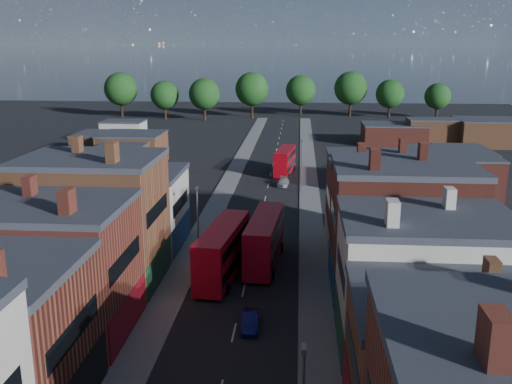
% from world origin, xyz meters
% --- Properties ---
extents(pavement_west, '(3.00, 200.00, 0.12)m').
position_xyz_m(pavement_west, '(-6.50, 50.00, 0.06)').
color(pavement_west, gray).
rests_on(pavement_west, ground).
extents(pavement_east, '(3.00, 200.00, 0.12)m').
position_xyz_m(pavement_east, '(6.50, 50.00, 0.06)').
color(pavement_east, gray).
rests_on(pavement_east, ground).
extents(lamp_post_2, '(0.25, 0.70, 8.12)m').
position_xyz_m(lamp_post_2, '(-5.20, 30.00, 4.70)').
color(lamp_post_2, slate).
rests_on(lamp_post_2, ground).
extents(lamp_post_3, '(0.25, 0.70, 8.12)m').
position_xyz_m(lamp_post_3, '(5.20, 60.00, 4.70)').
color(lamp_post_3, slate).
rests_on(lamp_post_3, ground).
extents(bus_0, '(4.10, 12.05, 5.10)m').
position_xyz_m(bus_0, '(-2.27, 26.82, 2.75)').
color(bus_0, red).
rests_on(bus_0, ground).
extents(bus_1, '(3.60, 11.81, 5.03)m').
position_xyz_m(bus_1, '(1.50, 30.49, 2.71)').
color(bus_1, '#B60A1A').
rests_on(bus_1, ground).
extents(bus_2, '(3.61, 10.42, 4.41)m').
position_xyz_m(bus_2, '(2.39, 72.81, 2.38)').
color(bus_2, '#A30711').
rests_on(bus_2, ground).
extents(car_1, '(1.44, 3.77, 1.23)m').
position_xyz_m(car_1, '(1.20, 16.88, 0.61)').
color(car_1, navy).
rests_on(car_1, ground).
extents(car_2, '(2.30, 4.45, 1.20)m').
position_xyz_m(car_2, '(-1.20, 39.67, 0.60)').
color(car_2, black).
rests_on(car_2, ground).
extents(car_3, '(2.00, 4.20, 1.18)m').
position_xyz_m(car_3, '(2.38, 64.20, 0.59)').
color(car_3, '#BBBBBB').
rests_on(car_3, ground).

